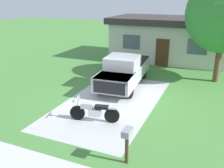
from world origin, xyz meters
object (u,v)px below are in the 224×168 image
at_px(pickup_truck, 124,70).
at_px(neighbor_house, 169,38).
at_px(motorcycle, 94,111).
at_px(mailbox, 127,137).

relative_size(pickup_truck, neighbor_house, 0.60).
distance_m(motorcycle, pickup_truck, 4.98).
distance_m(pickup_truck, neighbor_house, 7.87).
relative_size(motorcycle, mailbox, 1.73).
distance_m(mailbox, neighbor_house, 14.98).
height_order(motorcycle, neighbor_house, neighbor_house).
xyz_separation_m(pickup_truck, mailbox, (2.77, -7.12, 0.03)).
xyz_separation_m(motorcycle, neighbor_house, (0.66, 12.68, 1.32)).
bearing_deg(neighbor_house, motorcycle, -92.98).
bearing_deg(mailbox, neighbor_house, 96.37).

